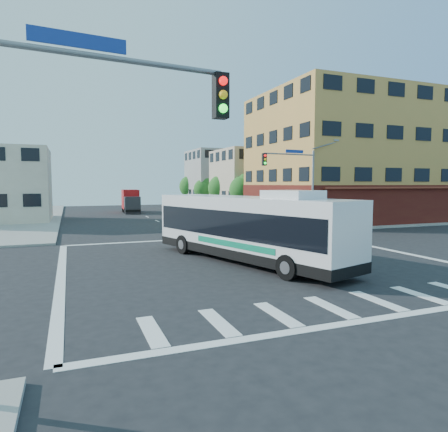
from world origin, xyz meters
name	(u,v)px	position (x,y,z in m)	size (l,w,h in m)	color
ground	(254,262)	(0.00, 0.00, 0.00)	(120.00, 120.00, 0.00)	black
sidewalk_ne	(353,208)	(35.00, 35.00, 0.07)	(50.00, 50.00, 0.15)	gray
corner_building_ne	(344,168)	(19.99, 18.48, 5.89)	(18.10, 15.44, 14.00)	#B38640
building_east_near	(259,181)	(16.98, 33.98, 4.51)	(12.06, 10.06, 9.00)	tan
building_east_far	(224,179)	(16.98, 47.98, 5.01)	(12.06, 10.06, 10.00)	gray
signal_mast_ne	(297,174)	(9.08, 10.62, 4.98)	(7.91, 1.13, 8.07)	slate
signal_mast_sw	(66,139)	(-9.08, -10.64, 4.98)	(7.91, 1.01, 8.07)	slate
street_tree_a	(244,188)	(11.90, 27.92, 3.59)	(3.60, 3.60, 5.53)	#341D13
street_tree_b	(222,186)	(11.90, 35.92, 3.75)	(3.80, 3.80, 5.79)	#341D13
street_tree_c	(205,188)	(11.90, 43.92, 3.46)	(3.40, 3.40, 5.29)	#341D13
street_tree_d	(191,185)	(11.90, 51.92, 3.88)	(4.00, 4.00, 6.03)	#341D13
transit_bus	(246,227)	(-0.41, 0.11, 1.87)	(6.43, 13.17, 3.83)	black
box_truck	(131,202)	(-0.83, 39.18, 1.59)	(2.56, 7.39, 3.28)	#28292D
parked_car	(239,211)	(10.77, 26.88, 0.70)	(1.65, 4.09, 1.39)	tan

